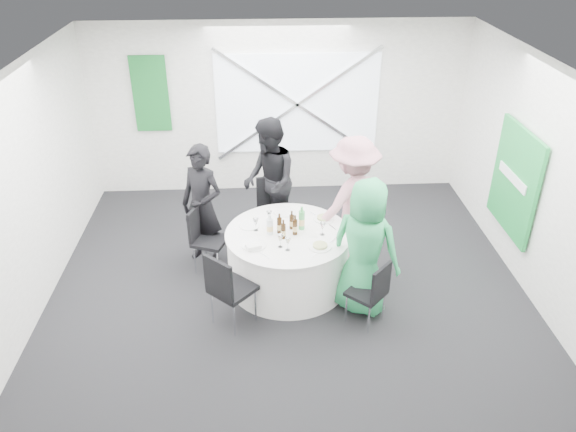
{
  "coord_description": "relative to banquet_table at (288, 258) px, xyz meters",
  "views": [
    {
      "loc": [
        -0.33,
        -5.72,
        4.35
      ],
      "look_at": [
        0.0,
        0.2,
        1.0
      ],
      "focal_mm": 35.0,
      "sensor_mm": 36.0,
      "label": 1
    }
  ],
  "objects": [
    {
      "name": "floor",
      "position": [
        0.0,
        -0.2,
        -0.38
      ],
      "size": [
        6.0,
        6.0,
        0.0
      ],
      "primitive_type": "plane",
      "color": "black",
      "rests_on": "ground"
    },
    {
      "name": "ceiling",
      "position": [
        0.0,
        -0.2,
        2.42
      ],
      "size": [
        6.0,
        6.0,
        0.0
      ],
      "primitive_type": "plane",
      "rotation": [
        3.14,
        0.0,
        0.0
      ],
      "color": "silver",
      "rests_on": "wall_back"
    },
    {
      "name": "wall_back",
      "position": [
        0.0,
        2.8,
        1.02
      ],
      "size": [
        6.0,
        0.0,
        6.0
      ],
      "primitive_type": "plane",
      "rotation": [
        1.57,
        0.0,
        0.0
      ],
      "color": "silver",
      "rests_on": "floor"
    },
    {
      "name": "wall_front",
      "position": [
        0.0,
        -3.2,
        1.02
      ],
      "size": [
        6.0,
        0.0,
        6.0
      ],
      "primitive_type": "plane",
      "rotation": [
        -1.57,
        0.0,
        0.0
      ],
      "color": "silver",
      "rests_on": "floor"
    },
    {
      "name": "wall_left",
      "position": [
        -3.0,
        -0.2,
        1.02
      ],
      "size": [
        0.0,
        6.0,
        6.0
      ],
      "primitive_type": "plane",
      "rotation": [
        1.57,
        0.0,
        1.57
      ],
      "color": "silver",
      "rests_on": "floor"
    },
    {
      "name": "wall_right",
      "position": [
        3.0,
        -0.2,
        1.02
      ],
      "size": [
        0.0,
        6.0,
        6.0
      ],
      "primitive_type": "plane",
      "rotation": [
        1.57,
        0.0,
        -1.57
      ],
      "color": "silver",
      "rests_on": "floor"
    },
    {
      "name": "window_panel",
      "position": [
        0.3,
        2.76,
        1.12
      ],
      "size": [
        2.6,
        0.03,
        1.6
      ],
      "primitive_type": "cube",
      "color": "white",
      "rests_on": "wall_back"
    },
    {
      "name": "window_brace_a",
      "position": [
        0.3,
        2.72,
        1.12
      ],
      "size": [
        2.63,
        0.05,
        1.84
      ],
      "primitive_type": "cube",
      "rotation": [
        0.0,
        0.97,
        0.0
      ],
      "color": "silver",
      "rests_on": "window_panel"
    },
    {
      "name": "window_brace_b",
      "position": [
        0.3,
        2.72,
        1.12
      ],
      "size": [
        2.63,
        0.05,
        1.84
      ],
      "primitive_type": "cube",
      "rotation": [
        0.0,
        -0.97,
        0.0
      ],
      "color": "silver",
      "rests_on": "window_panel"
    },
    {
      "name": "green_banner",
      "position": [
        -2.0,
        2.75,
        1.32
      ],
      "size": [
        0.55,
        0.04,
        1.2
      ],
      "primitive_type": "cube",
      "color": "#14682B",
      "rests_on": "wall_back"
    },
    {
      "name": "green_sign",
      "position": [
        2.94,
        0.4,
        0.82
      ],
      "size": [
        0.05,
        1.2,
        1.4
      ],
      "primitive_type": "cube",
      "color": "#1A923B",
      "rests_on": "wall_right"
    },
    {
      "name": "banquet_table",
      "position": [
        0.0,
        0.0,
        0.0
      ],
      "size": [
        1.56,
        1.56,
        0.76
      ],
      "color": "white",
      "rests_on": "floor"
    },
    {
      "name": "chair_back",
      "position": [
        -0.16,
        1.13,
        0.17
      ],
      "size": [
        0.48,
        0.49,
        0.94
      ],
      "rotation": [
        0.0,
        0.0,
        0.15
      ],
      "color": "black",
      "rests_on": "floor"
    },
    {
      "name": "chair_back_left",
      "position": [
        -1.08,
        0.41,
        0.14
      ],
      "size": [
        0.53,
        0.52,
        0.89
      ],
      "rotation": [
        0.0,
        0.0,
        1.2
      ],
      "color": "black",
      "rests_on": "floor"
    },
    {
      "name": "chair_back_right",
      "position": [
        0.91,
        0.56,
        0.16
      ],
      "size": [
        0.57,
        0.57,
        0.92
      ],
      "rotation": [
        0.0,
        0.0,
        -1.02
      ],
      "color": "black",
      "rests_on": "floor"
    },
    {
      "name": "chair_front_right",
      "position": [
        0.91,
        -0.85,
        0.11
      ],
      "size": [
        0.54,
        0.54,
        0.84
      ],
      "rotation": [
        0.0,
        0.0,
        3.96
      ],
      "color": "black",
      "rests_on": "floor"
    },
    {
      "name": "chair_front_left",
      "position": [
        -0.73,
        -0.79,
        0.19
      ],
      "size": [
        0.62,
        0.62,
        0.97
      ],
      "rotation": [
        0.0,
        0.0,
        2.4
      ],
      "color": "black",
      "rests_on": "floor"
    },
    {
      "name": "person_man_back_left",
      "position": [
        -1.1,
        0.64,
        0.45
      ],
      "size": [
        0.73,
        0.65,
        1.67
      ],
      "primitive_type": "imported",
      "rotation": [
        0.0,
        0.0,
        -0.53
      ],
      "color": "black",
      "rests_on": "floor"
    },
    {
      "name": "person_man_back",
      "position": [
        -0.2,
        1.16,
        0.53
      ],
      "size": [
        0.62,
        0.95,
        1.81
      ],
      "primitive_type": "imported",
      "rotation": [
        0.0,
        0.0,
        -1.4
      ],
      "color": "black",
      "rests_on": "floor"
    },
    {
      "name": "person_woman_pink",
      "position": [
        0.88,
        0.52,
        0.52
      ],
      "size": [
        1.27,
        1.05,
        1.8
      ],
      "primitive_type": "imported",
      "rotation": [
        0.0,
        0.0,
        -2.61
      ],
      "color": "#C07C8A",
      "rests_on": "floor"
    },
    {
      "name": "person_woman_green",
      "position": [
        0.86,
        -0.54,
        0.47
      ],
      "size": [
        1.0,
        0.9,
        1.71
      ],
      "primitive_type": "imported",
      "rotation": [
        0.0,
        0.0,
        2.58
      ],
      "color": "#2B9F5B",
      "rests_on": "floor"
    },
    {
      "name": "plate_back",
      "position": [
        -0.02,
        0.53,
        0.39
      ],
      "size": [
        0.29,
        0.29,
        0.01
      ],
      "color": "white",
      "rests_on": "banquet_table"
    },
    {
      "name": "plate_back_left",
      "position": [
        -0.48,
        0.2,
        0.39
      ],
      "size": [
        0.25,
        0.25,
        0.01
      ],
      "color": "white",
      "rests_on": "banquet_table"
    },
    {
      "name": "plate_back_right",
      "position": [
        0.48,
        0.31,
        0.4
      ],
      "size": [
        0.26,
        0.26,
        0.04
      ],
      "color": "white",
      "rests_on": "banquet_table"
    },
    {
      "name": "plate_front_right",
      "position": [
        0.36,
        -0.35,
        0.4
      ],
      "size": [
        0.27,
        0.27,
        0.04
      ],
      "color": "white",
      "rests_on": "banquet_table"
    },
    {
      "name": "plate_front_left",
      "position": [
        -0.42,
        -0.27,
        0.39
      ],
      "size": [
        0.3,
        0.3,
        0.01
      ],
      "color": "white",
      "rests_on": "banquet_table"
    },
    {
      "name": "napkin",
      "position": [
        -0.43,
        -0.35,
        0.42
      ],
      "size": [
        0.2,
        0.16,
        0.05
      ],
      "primitive_type": "cube",
      "rotation": [
        0.0,
        0.0,
        0.33
      ],
      "color": "white",
      "rests_on": "plate_front_left"
    },
    {
      "name": "beer_bottle_a",
      "position": [
        -0.11,
        0.01,
        0.48
      ],
      "size": [
        0.06,
        0.06,
        0.27
      ],
      "color": "#351E09",
      "rests_on": "banquet_table"
    },
    {
      "name": "beer_bottle_b",
      "position": [
        0.05,
        0.11,
        0.47
      ],
      "size": [
        0.06,
        0.06,
        0.25
      ],
      "color": "#351E09",
      "rests_on": "banquet_table"
    },
    {
      "name": "beer_bottle_c",
      "position": [
        0.08,
        -0.04,
        0.48
      ],
      "size": [
        0.06,
        0.06,
        0.26
      ],
      "color": "#351E09",
      "rests_on": "banquet_table"
    },
    {
      "name": "beer_bottle_d",
      "position": [
        -0.06,
        -0.12,
        0.48
      ],
      "size": [
        0.06,
        0.06,
        0.25
      ],
      "color": "#351E09",
      "rests_on": "banquet_table"
    },
    {
      "name": "green_water_bottle",
      "position": [
        0.17,
        0.09,
        0.5
      ],
      "size": [
        0.08,
        0.08,
        0.31
      ],
      "color": "green",
      "rests_on": "banquet_table"
    },
    {
      "name": "clear_water_bottle",
      "position": [
        -0.22,
        -0.01,
        0.48
      ],
      "size": [
        0.08,
        0.08,
        0.27
      ],
      "color": "silver",
      "rests_on": "banquet_table"
    },
    {
      "name": "wine_glass_a",
      "position": [
        -0.39,
        0.08,
        0.5
      ],
      "size": [
        0.07,
        0.07,
        0.17
      ],
      "color": "white",
      "rests_on": "banquet_table"
    },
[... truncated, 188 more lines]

